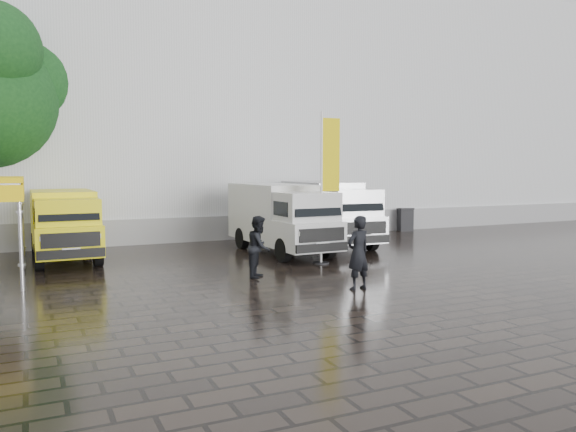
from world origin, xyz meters
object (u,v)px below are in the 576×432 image
flagpole (327,180)px  wheelie_bin (405,219)px  van_silver (329,214)px  van_white (282,219)px  van_yellow (64,226)px  person_tent (259,247)px  person_front (358,253)px

flagpole → wheelie_bin: bearing=39.3°
van_silver → wheelie_bin: bearing=30.2°
van_white → van_yellow: bearing=165.9°
van_yellow → van_silver: size_ratio=0.86×
wheelie_bin → person_tent: (-10.47, -7.55, 0.29)m
van_white → van_silver: 2.70m
van_white → person_tent: bearing=-124.3°
wheelie_bin → person_front: 13.36m
wheelie_bin → person_front: size_ratio=0.60×
van_yellow → flagpole: bearing=-29.1°
van_white → flagpole: (0.41, -2.48, 1.40)m
van_white → person_front: van_white is taller
van_yellow → flagpole: size_ratio=1.03×
van_silver → person_tent: van_silver is taller
person_front → person_tent: 2.93m
person_front → flagpole: bearing=-118.7°
van_white → wheelie_bin: size_ratio=5.07×
van_yellow → wheelie_bin: size_ratio=4.43×
van_white → wheelie_bin: 9.02m
flagpole → wheelie_bin: size_ratio=4.30×
van_silver → person_front: 7.89m
van_yellow → person_tent: size_ratio=2.88×
van_yellow → van_white: 7.12m
flagpole → person_front: flagpole is taller
person_tent → flagpole: bearing=-31.5°
van_yellow → van_silver: 9.46m
van_yellow → van_white: van_white is taller
van_silver → flagpole: (-2.07, -3.53, 1.38)m
person_tent → person_front: bearing=-112.1°
van_white → person_front: bearing=-98.7°
person_front → wheelie_bin: bearing=-143.0°
van_yellow → wheelie_bin: van_yellow is taller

